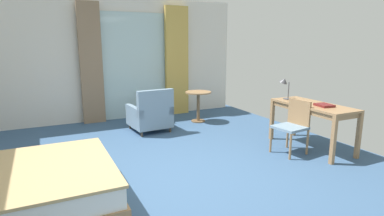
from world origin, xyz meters
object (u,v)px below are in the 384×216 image
at_px(round_cafe_table, 198,100).
at_px(bed, 0,194).
at_px(writing_desk, 313,109).
at_px(closed_book, 324,105).
at_px(desk_chair, 293,123).
at_px(desk_lamp, 285,85).
at_px(armchair_by_window, 151,115).

bearing_deg(round_cafe_table, bed, -144.25).
relative_size(writing_desk, closed_book, 5.47).
relative_size(desk_chair, round_cafe_table, 1.25).
xyz_separation_m(bed, closed_book, (4.51, -0.05, 0.53)).
relative_size(desk_lamp, armchair_by_window, 0.46).
height_order(writing_desk, armchair_by_window, armchair_by_window).
height_order(writing_desk, desk_lamp, desk_lamp).
height_order(bed, round_cafe_table, bed).
bearing_deg(round_cafe_table, writing_desk, -70.08).
bearing_deg(armchair_by_window, closed_book, -48.79).
bearing_deg(bed, writing_desk, 2.22).
bearing_deg(closed_book, round_cafe_table, 116.56).
bearing_deg(round_cafe_table, armchair_by_window, -167.73).
height_order(bed, desk_lamp, desk_lamp).
height_order(desk_lamp, armchair_by_window, desk_lamp).
relative_size(desk_chair, closed_book, 3.30).
bearing_deg(desk_lamp, bed, -170.18).
height_order(bed, writing_desk, bed).
xyz_separation_m(writing_desk, desk_lamp, (-0.09, 0.59, 0.35)).
bearing_deg(armchair_by_window, writing_desk, -45.99).
xyz_separation_m(bed, round_cafe_table, (3.63, 2.61, 0.24)).
bearing_deg(writing_desk, closed_book, -90.20).
bearing_deg(bed, desk_lamp, 9.82).
bearing_deg(desk_chair, round_cafe_table, 100.00).
distance_m(writing_desk, desk_lamp, 0.69).
distance_m(writing_desk, closed_book, 0.25).
distance_m(desk_chair, armchair_by_window, 2.76).
bearing_deg(round_cafe_table, desk_chair, -80.00).
relative_size(desk_lamp, closed_book, 1.54).
height_order(writing_desk, closed_book, closed_book).
relative_size(armchair_by_window, round_cafe_table, 1.28).
relative_size(bed, armchair_by_window, 2.48).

